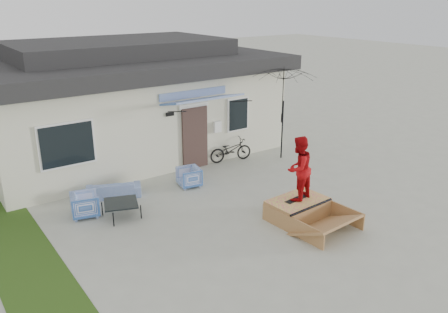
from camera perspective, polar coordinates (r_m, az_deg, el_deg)
ground at (r=11.80m, az=3.93°, el=-8.63°), size 90.00×90.00×0.00m
grass_strip at (r=11.52m, az=-23.99°, el=-11.15°), size 1.40×8.00×0.01m
house at (r=17.70m, az=-12.62°, el=7.21°), size 10.80×8.49×4.10m
loveseat at (r=13.68m, az=-13.62°, el=-3.66°), size 1.62×1.01×0.61m
armchair_left at (r=12.67m, az=-16.94°, el=-5.62°), size 0.79×0.83×0.71m
armchair_right at (r=14.03m, az=-4.39°, el=-2.44°), size 0.71×0.74×0.66m
coffee_table at (r=12.43m, az=-12.67°, el=-6.48°), size 1.09×1.09×0.42m
bicycle at (r=16.07m, az=0.83°, el=1.13°), size 1.64×0.85×1.00m
patio_umbrella at (r=16.19m, az=7.37°, el=5.70°), size 2.61×2.49×2.20m
skate_ramp at (r=12.23m, az=9.16°, el=-6.46°), size 1.63×2.11×0.51m
skateboard at (r=12.14m, az=9.05°, el=-5.20°), size 0.78×0.27×0.05m
skater at (r=11.81m, az=9.28°, el=-1.35°), size 0.95×0.80×1.70m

